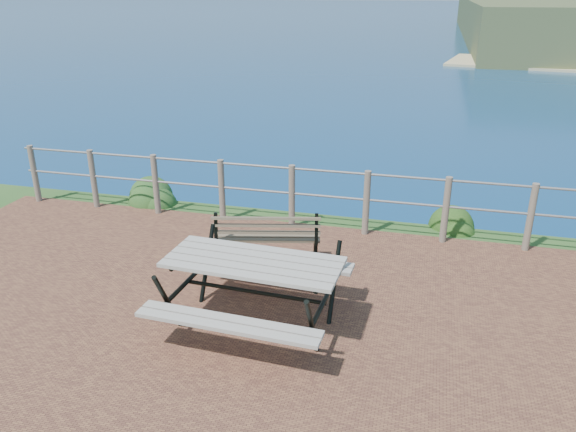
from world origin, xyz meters
The scene contains 6 objects.
ground centered at (0.00, 0.00, 0.00)m, with size 10.00×7.00×0.12m, color brown.
safety_railing centered at (0.00, 3.35, 0.57)m, with size 9.40×0.10×1.00m.
picnic_table centered at (0.27, 0.55, 0.51)m, with size 1.92×1.63×0.80m.
park_bench centered at (-0.02, 2.04, 0.53)m, with size 1.46×0.67×0.80m.
shrub_lip_west centered at (-2.72, 4.05, 0.00)m, with size 0.84×0.84×0.61m, color #1F5320.
shrub_lip_east centered at (2.37, 3.91, 0.00)m, with size 0.71×0.71×0.43m, color #1D4214.
Camera 1 is at (1.96, -4.54, 3.50)m, focal length 35.00 mm.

